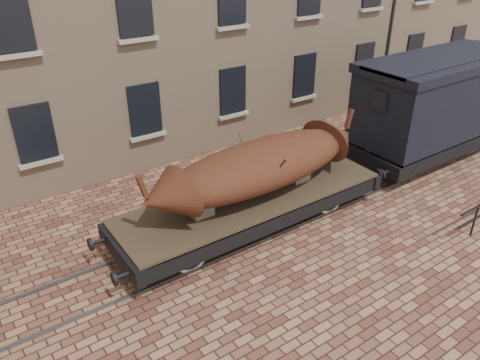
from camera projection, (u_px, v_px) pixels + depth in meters
ground at (297, 208)px, 14.15m from camera, size 90.00×90.00×0.00m
rail_track at (297, 207)px, 14.14m from camera, size 30.00×1.52×0.06m
flatcar_wagon at (252, 202)px, 12.90m from camera, size 8.67×2.35×1.31m
iron_boat at (261, 165)px, 12.53m from camera, size 7.15×2.23×1.69m
goods_van at (438, 97)px, 16.15m from camera, size 7.19×2.62×3.72m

